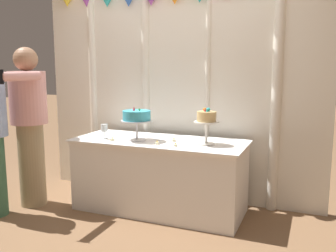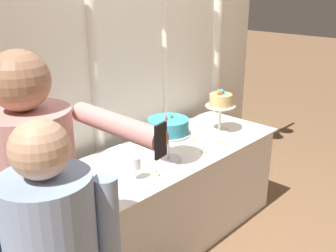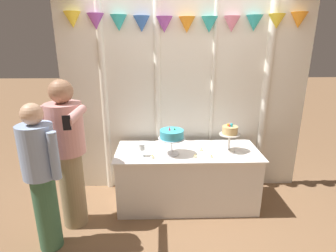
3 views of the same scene
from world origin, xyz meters
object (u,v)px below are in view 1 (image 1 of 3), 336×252
tealight_near_right (174,140)px  tealight_far_right (176,145)px  cake_table (159,175)px  tealight_far_left (112,140)px  cake_display_nearright (207,119)px  tealight_near_left (157,143)px  wine_glass (104,128)px  cake_display_nearleft (137,117)px  guest_girl_blue_dress (29,121)px

tealight_near_right → tealight_far_right: tealight_near_right is taller
cake_table → tealight_far_left: 0.59m
cake_display_nearright → tealight_near_left: cake_display_nearright is taller
tealight_near_left → cake_display_nearright: bearing=22.1°
cake_table → wine_glass: bearing=-164.8°
cake_display_nearleft → tealight_far_left: 0.33m
cake_display_nearleft → cake_table: bearing=27.8°
wine_glass → tealight_far_right: bearing=-4.3°
cake_display_nearright → tealight_near_right: (-0.32, 0.01, -0.22)m
wine_glass → tealight_far_left: bearing=-24.6°
cake_display_nearright → tealight_near_right: 0.39m
cake_table → tealight_near_right: size_ratio=44.50×
wine_glass → tealight_near_left: 0.61m
cake_table → tealight_near_left: (0.06, -0.20, 0.37)m
wine_glass → guest_girl_blue_dress: bearing=-164.3°
cake_table → tealight_near_right: bearing=-6.4°
cake_table → guest_girl_blue_dress: bearing=-164.5°
tealight_far_left → tealight_far_right: (0.66, -0.00, -0.00)m
tealight_far_left → tealight_far_right: size_ratio=1.20×
tealight_near_left → tealight_near_right: same height
cake_display_nearleft → tealight_near_right: bearing=13.3°
cake_table → tealight_near_left: bearing=-71.9°
guest_girl_blue_dress → cake_display_nearleft: bearing=13.1°
wine_glass → guest_girl_blue_dress: 0.79m
cake_table → cake_display_nearleft: cake_display_nearleft is taller
tealight_near_left → tealight_far_right: bearing=-1.8°
guest_girl_blue_dress → cake_display_nearright: bearing=10.5°
cake_display_nearleft → tealight_near_right: cake_display_nearleft is taller
cake_table → cake_display_nearleft: bearing=-152.2°
cake_table → wine_glass: wine_glass is taller
tealight_far_left → tealight_near_left: (0.48, 0.00, 0.00)m
tealight_far_right → guest_girl_blue_dress: 1.56m
cake_table → tealight_near_left: 0.43m
cake_display_nearleft → tealight_near_left: cake_display_nearleft is taller
tealight_far_right → cake_display_nearright: bearing=36.8°
cake_table → tealight_near_right: tealight_near_right is taller
tealight_far_right → cake_table: bearing=140.7°
cake_table → cake_display_nearright: bearing=-3.2°
wine_glass → cake_table: bearing=15.2°
tealight_near_right → tealight_far_left: bearing=-162.5°
wine_glass → tealight_far_left: size_ratio=3.09×
cake_table → cake_display_nearright: cake_display_nearright is taller
cake_table → tealight_near_left: size_ratio=42.37×
wine_glass → tealight_far_left: (0.12, -0.06, -0.10)m
tealight_near_right → cake_display_nearright: bearing=-1.6°
cake_display_nearleft → cake_display_nearright: (0.68, 0.08, 0.01)m
cake_display_nearright → tealight_far_left: cake_display_nearright is taller
wine_glass → tealight_near_right: size_ratio=3.85×
cake_display_nearleft → cake_display_nearright: 0.69m
tealight_far_left → guest_girl_blue_dress: guest_girl_blue_dress is taller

